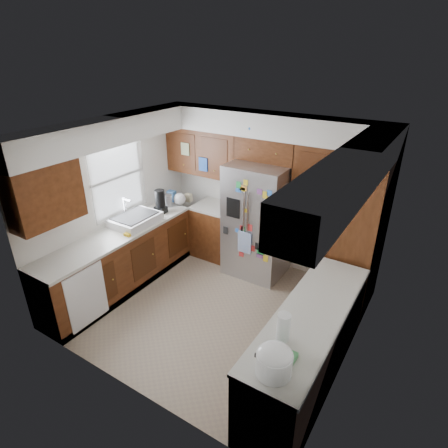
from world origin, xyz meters
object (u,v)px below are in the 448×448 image
(fridge, at_px, (258,221))
(paper_towel, at_px, (283,327))
(pantry, at_px, (357,236))
(rice_cooker, at_px, (274,360))

(fridge, bearing_deg, paper_towel, -57.32)
(pantry, height_order, rice_cooker, pantry)
(fridge, height_order, rice_cooker, fridge)
(rice_cooker, bearing_deg, paper_towel, 103.83)
(pantry, height_order, fridge, pantry)
(fridge, distance_m, rice_cooker, 2.99)
(rice_cooker, bearing_deg, pantry, 89.99)
(fridge, height_order, paper_towel, fridge)
(fridge, bearing_deg, rice_cooker, -59.87)
(pantry, xyz_separation_m, paper_towel, (-0.10, -2.13, -0.02))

